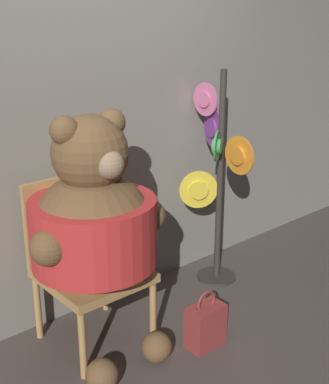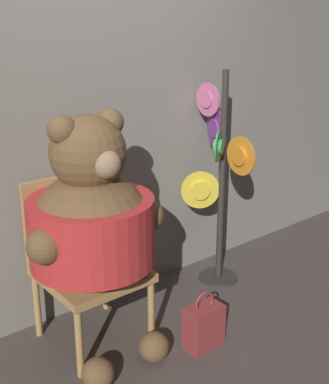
# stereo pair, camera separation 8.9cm
# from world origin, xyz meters

# --- Properties ---
(ground_plane) EXTENTS (14.00, 14.00, 0.00)m
(ground_plane) POSITION_xyz_m (0.00, 0.00, 0.00)
(ground_plane) COLOR #4C423D
(wall_back) EXTENTS (8.00, 0.10, 2.34)m
(wall_back) POSITION_xyz_m (0.00, 0.65, 1.17)
(wall_back) COLOR gray
(wall_back) RESTS_ON ground_plane
(chair) EXTENTS (0.54, 0.55, 0.97)m
(chair) POSITION_xyz_m (-0.20, 0.34, 0.51)
(chair) COLOR #B2844C
(chair) RESTS_ON ground_plane
(teddy_bear) EXTENTS (0.82, 0.73, 1.39)m
(teddy_bear) POSITION_xyz_m (-0.23, 0.15, 0.79)
(teddy_bear) COLOR brown
(teddy_bear) RESTS_ON ground_plane
(hat_display_rack) EXTENTS (0.37, 0.58, 1.50)m
(hat_display_rack) POSITION_xyz_m (0.88, 0.32, 0.80)
(hat_display_rack) COLOR #332D28
(hat_display_rack) RESTS_ON ground_plane
(handbag_on_ground) EXTENTS (0.22, 0.14, 0.36)m
(handbag_on_ground) POSITION_xyz_m (0.26, -0.22, 0.14)
(handbag_on_ground) COLOR maroon
(handbag_on_ground) RESTS_ON ground_plane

